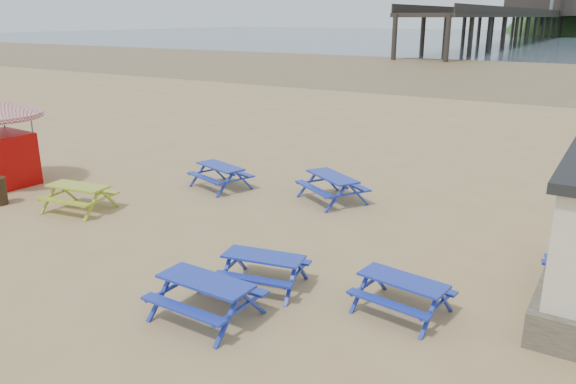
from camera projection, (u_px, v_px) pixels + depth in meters
The scene contains 9 objects.
ground at pixel (264, 243), 15.06m from camera, with size 400.00×400.00×0.00m, color tan.
wet_sand at pixel (551, 74), 59.82m from camera, with size 400.00×400.00×0.00m, color olive.
picnic_table_blue_a at pixel (221, 177), 19.77m from camera, with size 2.32×2.08×0.82m.
picnic_table_blue_b at pixel (332, 188), 18.34m from camera, with size 2.63×2.49×0.87m.
picnic_table_blue_d at pixel (264, 271), 12.52m from camera, with size 2.04×1.77×0.75m.
picnic_table_blue_e at pixel (206, 299), 11.20m from camera, with size 2.03×1.65×0.84m.
picnic_table_blue_f at pixel (402, 296), 11.41m from camera, with size 1.96×1.66×0.75m.
picnic_table_yellow at pixel (79, 198), 17.45m from camera, with size 2.16×1.85×0.82m.
pier at pixel (546, 18), 167.45m from camera, with size 24.00×220.00×39.29m.
Camera 1 is at (7.84, -11.57, 5.80)m, focal length 35.00 mm.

